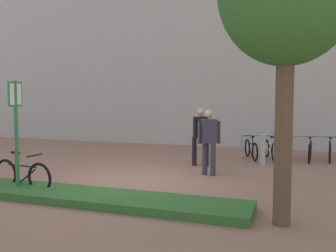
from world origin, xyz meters
name	(u,v)px	position (x,y,z in m)	size (l,w,h in m)	color
ground_plane	(134,181)	(0.00, 0.00, 0.00)	(60.00, 60.00, 0.00)	#936651
building_facade	(206,27)	(0.00, 7.38, 5.00)	(28.00, 1.20, 10.00)	#B2ADA3
planter_strip	(76,196)	(-0.43, -1.88, 0.08)	(7.00, 1.10, 0.16)	#336028
parking_sign_post	(16,120)	(-1.86, -1.88, 1.57)	(0.08, 0.36, 2.39)	#2D7238
bike_at_sign	(22,175)	(-1.95, -1.64, 0.35)	(1.67, 0.42, 0.86)	black
bike_rack_cluster	(300,150)	(3.84, 4.48, 0.35)	(3.72, 1.97, 0.83)	#99999E
bollard_steel	(263,150)	(2.78, 3.24, 0.45)	(0.16, 0.16, 0.90)	#ADADB2
person_suited_navy	(200,133)	(1.03, 2.47, 0.98)	(0.51, 0.56, 1.72)	black
person_suited_dark	(209,138)	(1.56, 1.28, 0.98)	(0.55, 0.40, 1.72)	#383342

